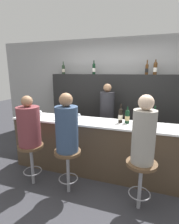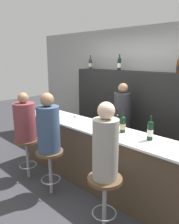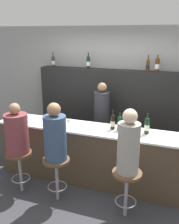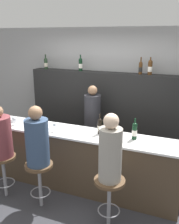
{
  "view_description": "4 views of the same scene",
  "coord_description": "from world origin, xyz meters",
  "px_view_note": "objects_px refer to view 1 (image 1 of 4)",
  "views": [
    {
      "loc": [
        0.76,
        -2.55,
        1.84
      ],
      "look_at": [
        -0.2,
        0.31,
        1.13
      ],
      "focal_mm": 28.0,
      "sensor_mm": 36.0,
      "label": 1
    },
    {
      "loc": [
        2.16,
        -2.12,
        2.02
      ],
      "look_at": [
        -0.14,
        0.27,
        1.19
      ],
      "focal_mm": 35.0,
      "sensor_mm": 36.0,
      "label": 2
    },
    {
      "loc": [
        1.27,
        -3.31,
        2.46
      ],
      "look_at": [
        -0.03,
        0.27,
        1.25
      ],
      "focal_mm": 40.0,
      "sensor_mm": 36.0,
      "label": 3
    },
    {
      "loc": [
        1.56,
        -3.05,
        2.44
      ],
      "look_at": [
        0.22,
        0.23,
        1.35
      ],
      "focal_mm": 40.0,
      "sensor_mm": 36.0,
      "label": 4
    }
  ],
  "objects_px": {
    "wine_bottle_backbar_0": "(63,69)",
    "bar_stool_left": "(31,153)",
    "bar_stool_middle": "(68,160)",
    "wine_bottle_counter_1": "(127,116)",
    "wine_glass_2": "(79,116)",
    "wine_glass_0": "(40,113)",
    "metal_bowl": "(36,114)",
    "guest_seated_middle": "(67,127)",
    "wine_bottle_backbar_3": "(155,68)",
    "bar_stool_right": "(141,172)",
    "wine_bottle_backbar_1": "(94,69)",
    "wine_bottle_counter_0": "(121,115)",
    "bartender": "(107,123)",
    "wine_bottle_backbar_2": "(147,69)",
    "guest_seated_left": "(29,125)",
    "wine_bottle_counter_2": "(154,118)",
    "wine_glass_1": "(56,114)",
    "guest_seated_right": "(144,134)"
  },
  "relations": [
    {
      "from": "wine_bottle_backbar_0",
      "to": "bar_stool_left",
      "type": "relative_size",
      "value": 0.44
    },
    {
      "from": "wine_bottle_backbar_0",
      "to": "bar_stool_middle",
      "type": "height_order",
      "value": "wine_bottle_backbar_0"
    },
    {
      "from": "wine_bottle_counter_1",
      "to": "wine_glass_2",
      "type": "bearing_deg",
      "value": -167.7
    },
    {
      "from": "wine_glass_0",
      "to": "metal_bowl",
      "type": "relative_size",
      "value": 0.69
    },
    {
      "from": "guest_seated_middle",
      "to": "wine_glass_0",
      "type": "bearing_deg",
      "value": 145.9
    },
    {
      "from": "wine_bottle_backbar_3",
      "to": "bar_stool_right",
      "type": "xyz_separation_m",
      "value": [
        -0.12,
        -1.89,
        -1.35
      ]
    },
    {
      "from": "wine_bottle_counter_1",
      "to": "wine_bottle_backbar_1",
      "type": "height_order",
      "value": "wine_bottle_backbar_1"
    },
    {
      "from": "wine_bottle_counter_0",
      "to": "bartender",
      "type": "xyz_separation_m",
      "value": [
        -0.4,
        0.69,
        -0.37
      ]
    },
    {
      "from": "bar_stool_right",
      "to": "wine_glass_2",
      "type": "bearing_deg",
      "value": 153.18
    },
    {
      "from": "wine_bottle_backbar_2",
      "to": "wine_bottle_backbar_3",
      "type": "distance_m",
      "value": 0.17
    },
    {
      "from": "wine_bottle_backbar_0",
      "to": "guest_seated_left",
      "type": "relative_size",
      "value": 0.38
    },
    {
      "from": "wine_bottle_counter_2",
      "to": "guest_seated_left",
      "type": "height_order",
      "value": "guest_seated_left"
    },
    {
      "from": "wine_bottle_counter_2",
      "to": "bartender",
      "type": "bearing_deg",
      "value": 143.41
    },
    {
      "from": "wine_bottle_counter_2",
      "to": "guest_seated_middle",
      "type": "height_order",
      "value": "guest_seated_middle"
    },
    {
      "from": "wine_bottle_backbar_3",
      "to": "bar_stool_left",
      "type": "distance_m",
      "value": 2.95
    },
    {
      "from": "wine_bottle_backbar_2",
      "to": "bartender",
      "type": "xyz_separation_m",
      "value": [
        -0.75,
        -0.47,
        -1.15
      ]
    },
    {
      "from": "wine_glass_1",
      "to": "guest_seated_left",
      "type": "relative_size",
      "value": 0.19
    },
    {
      "from": "bar_stool_left",
      "to": "guest_seated_right",
      "type": "height_order",
      "value": "guest_seated_right"
    },
    {
      "from": "bartender",
      "to": "wine_glass_0",
      "type": "bearing_deg",
      "value": -141.08
    },
    {
      "from": "wine_glass_1",
      "to": "bar_stool_middle",
      "type": "relative_size",
      "value": 0.21
    },
    {
      "from": "metal_bowl",
      "to": "bar_stool_right",
      "type": "distance_m",
      "value": 2.21
    },
    {
      "from": "wine_bottle_backbar_2",
      "to": "wine_bottle_backbar_3",
      "type": "bearing_deg",
      "value": 0.0
    },
    {
      "from": "wine_bottle_counter_0",
      "to": "wine_bottle_backbar_0",
      "type": "xyz_separation_m",
      "value": [
        -1.64,
        1.16,
        0.77
      ]
    },
    {
      "from": "wine_bottle_counter_1",
      "to": "guest_seated_left",
      "type": "distance_m",
      "value": 1.59
    },
    {
      "from": "wine_glass_0",
      "to": "metal_bowl",
      "type": "height_order",
      "value": "wine_glass_0"
    },
    {
      "from": "wine_bottle_backbar_3",
      "to": "guest_seated_right",
      "type": "height_order",
      "value": "wine_bottle_backbar_3"
    },
    {
      "from": "wine_glass_2",
      "to": "guest_seated_left",
      "type": "bearing_deg",
      "value": -137.94
    },
    {
      "from": "bartender",
      "to": "bar_stool_right",
      "type": "bearing_deg",
      "value": -60.72
    },
    {
      "from": "wine_bottle_backbar_2",
      "to": "wine_glass_1",
      "type": "distance_m",
      "value": 2.14
    },
    {
      "from": "wine_bottle_counter_0",
      "to": "wine_bottle_counter_2",
      "type": "bearing_deg",
      "value": 0.0
    },
    {
      "from": "guest_seated_left",
      "to": "bar_stool_middle",
      "type": "distance_m",
      "value": 0.81
    },
    {
      "from": "wine_glass_1",
      "to": "wine_bottle_backbar_1",
      "type": "bearing_deg",
      "value": 77.85
    },
    {
      "from": "wine_bottle_counter_0",
      "to": "metal_bowl",
      "type": "bearing_deg",
      "value": -178.29
    },
    {
      "from": "wine_glass_2",
      "to": "bartender",
      "type": "height_order",
      "value": "bartender"
    },
    {
      "from": "metal_bowl",
      "to": "bartender",
      "type": "relative_size",
      "value": 0.13
    },
    {
      "from": "wine_bottle_counter_0",
      "to": "guest_seated_middle",
      "type": "xyz_separation_m",
      "value": [
        -0.65,
        -0.73,
        -0.05
      ]
    },
    {
      "from": "wine_bottle_counter_2",
      "to": "wine_glass_1",
      "type": "distance_m",
      "value": 1.67
    },
    {
      "from": "wine_bottle_backbar_2",
      "to": "wine_glass_2",
      "type": "relative_size",
      "value": 2.08
    },
    {
      "from": "wine_glass_1",
      "to": "wine_glass_2",
      "type": "xyz_separation_m",
      "value": [
        0.43,
        0.0,
        -0.0
      ]
    },
    {
      "from": "bar_stool_middle",
      "to": "wine_bottle_backbar_1",
      "type": "bearing_deg",
      "value": 95.57
    },
    {
      "from": "guest_seated_left",
      "to": "bar_stool_right",
      "type": "relative_size",
      "value": 1.14
    },
    {
      "from": "bartender",
      "to": "wine_bottle_backbar_3",
      "type": "bearing_deg",
      "value": 27.14
    },
    {
      "from": "wine_bottle_backbar_0",
      "to": "metal_bowl",
      "type": "xyz_separation_m",
      "value": [
        -0.02,
        -1.21,
        -0.87
      ]
    },
    {
      "from": "wine_bottle_backbar_1",
      "to": "wine_bottle_backbar_2",
      "type": "bearing_deg",
      "value": 0.0
    },
    {
      "from": "wine_bottle_counter_2",
      "to": "wine_glass_2",
      "type": "bearing_deg",
      "value": -171.88
    },
    {
      "from": "wine_bottle_counter_1",
      "to": "wine_bottle_backbar_0",
      "type": "relative_size",
      "value": 0.93
    },
    {
      "from": "wine_bottle_counter_2",
      "to": "guest_seated_middle",
      "type": "relative_size",
      "value": 0.38
    },
    {
      "from": "wine_glass_2",
      "to": "wine_bottle_backbar_2",
      "type": "bearing_deg",
      "value": 52.07
    },
    {
      "from": "wine_bottle_backbar_1",
      "to": "guest_seated_right",
      "type": "xyz_separation_m",
      "value": [
        1.24,
        -1.89,
        -0.81
      ]
    },
    {
      "from": "wine_bottle_counter_1",
      "to": "metal_bowl",
      "type": "height_order",
      "value": "wine_bottle_counter_1"
    }
  ]
}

